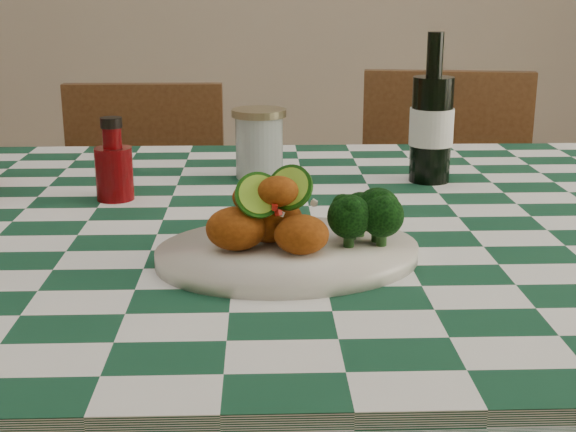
{
  "coord_description": "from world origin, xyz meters",
  "views": [
    {
      "loc": [
        0.03,
        -1.06,
        1.1
      ],
      "look_at": [
        0.06,
        -0.17,
        0.84
      ],
      "focal_mm": 50.0,
      "sensor_mm": 36.0,
      "label": 1
    }
  ],
  "objects_px": {
    "plate": "(288,254)",
    "fried_chicken_pile": "(278,212)",
    "ketchup_bottle": "(113,159)",
    "mason_jar": "(259,143)",
    "wooden_chair_right": "(445,272)",
    "wooden_chair_left": "(140,273)",
    "beer_bottle": "(432,108)"
  },
  "relations": [
    {
      "from": "mason_jar",
      "to": "plate",
      "type": "bearing_deg",
      "value": -85.54
    },
    {
      "from": "wooden_chair_right",
      "to": "ketchup_bottle",
      "type": "bearing_deg",
      "value": -129.68
    },
    {
      "from": "ketchup_bottle",
      "to": "wooden_chair_right",
      "type": "bearing_deg",
      "value": 41.66
    },
    {
      "from": "beer_bottle",
      "to": "wooden_chair_left",
      "type": "relative_size",
      "value": 0.28
    },
    {
      "from": "ketchup_bottle",
      "to": "mason_jar",
      "type": "xyz_separation_m",
      "value": [
        0.22,
        0.14,
        -0.0
      ]
    },
    {
      "from": "plate",
      "to": "beer_bottle",
      "type": "distance_m",
      "value": 0.47
    },
    {
      "from": "beer_bottle",
      "to": "wooden_chair_left",
      "type": "bearing_deg",
      "value": 136.15
    },
    {
      "from": "ketchup_bottle",
      "to": "wooden_chair_right",
      "type": "xyz_separation_m",
      "value": [
        0.65,
        0.58,
        -0.4
      ]
    },
    {
      "from": "ketchup_bottle",
      "to": "wooden_chair_left",
      "type": "distance_m",
      "value": 0.77
    },
    {
      "from": "fried_chicken_pile",
      "to": "ketchup_bottle",
      "type": "bearing_deg",
      "value": 129.7
    },
    {
      "from": "wooden_chair_left",
      "to": "wooden_chair_right",
      "type": "relative_size",
      "value": 0.96
    },
    {
      "from": "mason_jar",
      "to": "wooden_chair_left",
      "type": "distance_m",
      "value": 0.72
    },
    {
      "from": "ketchup_bottle",
      "to": "wooden_chair_right",
      "type": "relative_size",
      "value": 0.14
    },
    {
      "from": "ketchup_bottle",
      "to": "fried_chicken_pile",
      "type": "bearing_deg",
      "value": -50.3
    },
    {
      "from": "plate",
      "to": "wooden_chair_left",
      "type": "distance_m",
      "value": 1.05
    },
    {
      "from": "ketchup_bottle",
      "to": "beer_bottle",
      "type": "bearing_deg",
      "value": 11.27
    },
    {
      "from": "ketchup_bottle",
      "to": "mason_jar",
      "type": "distance_m",
      "value": 0.26
    },
    {
      "from": "ketchup_bottle",
      "to": "mason_jar",
      "type": "bearing_deg",
      "value": 32.11
    },
    {
      "from": "fried_chicken_pile",
      "to": "plate",
      "type": "bearing_deg",
      "value": 0.0
    },
    {
      "from": "mason_jar",
      "to": "wooden_chair_right",
      "type": "height_order",
      "value": "mason_jar"
    },
    {
      "from": "plate",
      "to": "mason_jar",
      "type": "height_order",
      "value": "mason_jar"
    },
    {
      "from": "beer_bottle",
      "to": "plate",
      "type": "bearing_deg",
      "value": -122.5
    },
    {
      "from": "fried_chicken_pile",
      "to": "mason_jar",
      "type": "distance_m",
      "value": 0.42
    },
    {
      "from": "plate",
      "to": "mason_jar",
      "type": "xyz_separation_m",
      "value": [
        -0.03,
        0.42,
        0.05
      ]
    },
    {
      "from": "wooden_chair_right",
      "to": "plate",
      "type": "bearing_deg",
      "value": -106.13
    },
    {
      "from": "plate",
      "to": "fried_chicken_pile",
      "type": "bearing_deg",
      "value": 180.0
    },
    {
      "from": "fried_chicken_pile",
      "to": "ketchup_bottle",
      "type": "height_order",
      "value": "ketchup_bottle"
    },
    {
      "from": "fried_chicken_pile",
      "to": "wooden_chair_right",
      "type": "height_order",
      "value": "wooden_chair_right"
    },
    {
      "from": "beer_bottle",
      "to": "wooden_chair_left",
      "type": "height_order",
      "value": "beer_bottle"
    },
    {
      "from": "beer_bottle",
      "to": "wooden_chair_right",
      "type": "distance_m",
      "value": 0.68
    },
    {
      "from": "wooden_chair_left",
      "to": "ketchup_bottle",
      "type": "bearing_deg",
      "value": -82.91
    },
    {
      "from": "ketchup_bottle",
      "to": "wooden_chair_right",
      "type": "distance_m",
      "value": 0.96
    }
  ]
}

